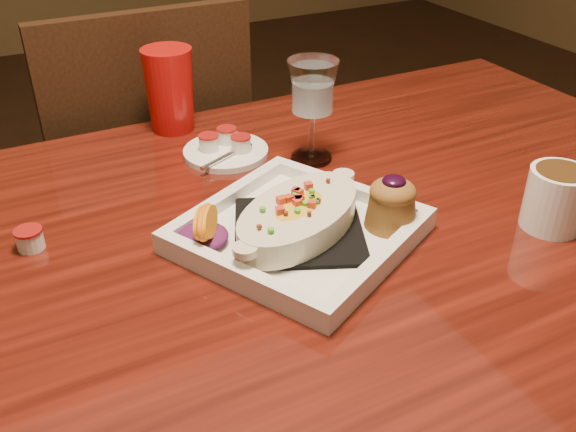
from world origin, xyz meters
name	(u,v)px	position (x,y,z in m)	size (l,w,h in m)	color
table	(271,303)	(0.00, 0.00, 0.65)	(1.50, 0.90, 0.75)	maroon
chair_far	(148,192)	(0.00, 0.63, 0.51)	(0.42, 0.42, 0.93)	black
plate	(307,222)	(0.05, -0.01, 0.78)	(0.35, 0.35, 0.08)	white
coffee_mug	(558,196)	(0.36, -0.13, 0.80)	(0.11, 0.08, 0.08)	white
goblet	(313,93)	(0.16, 0.19, 0.86)	(0.08, 0.08, 0.16)	silver
saucer	(226,149)	(0.05, 0.26, 0.76)	(0.14, 0.14, 0.09)	white
creamer_loose	(30,239)	(-0.27, 0.13, 0.76)	(0.04, 0.04, 0.03)	silver
red_tumbler	(170,90)	(0.01, 0.40, 0.82)	(0.09, 0.09, 0.14)	#BB0F0D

